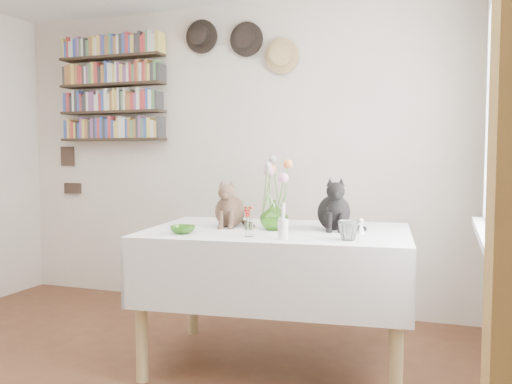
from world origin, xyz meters
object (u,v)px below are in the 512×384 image
at_px(black_cat, 334,203).
at_px(bookshelf_unit, 112,89).
at_px(flower_vase, 274,215).
at_px(dining_table, 277,263).
at_px(tabby_cat, 230,203).

relative_size(black_cat, bookshelf_unit, 0.32).
bearing_deg(bookshelf_unit, flower_vase, -30.79).
distance_m(dining_table, bookshelf_unit, 2.48).
xyz_separation_m(dining_table, bookshelf_unit, (-1.87, 1.08, 1.22)).
height_order(dining_table, tabby_cat, tabby_cat).
bearing_deg(flower_vase, bookshelf_unit, 149.21).
bearing_deg(flower_vase, black_cat, 21.76).
distance_m(black_cat, bookshelf_unit, 2.54).
bearing_deg(tabby_cat, bookshelf_unit, 136.21).
bearing_deg(dining_table, tabby_cat, 174.07).
distance_m(tabby_cat, black_cat, 0.64).
bearing_deg(tabby_cat, black_cat, -3.11).
height_order(tabby_cat, flower_vase, tabby_cat).
xyz_separation_m(black_cat, bookshelf_unit, (-2.18, 0.97, 0.86)).
distance_m(tabby_cat, flower_vase, 0.31).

